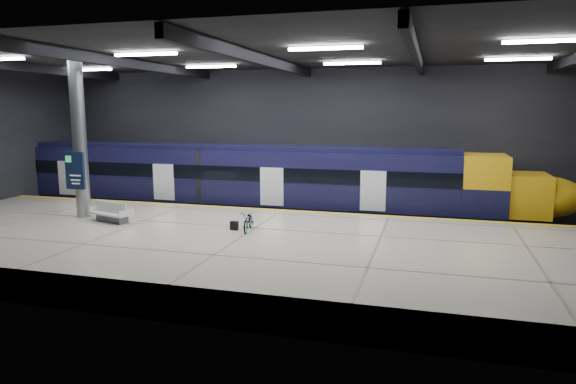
% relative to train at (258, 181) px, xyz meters
% --- Properties ---
extents(ground, '(30.00, 30.00, 0.00)m').
position_rel_train_xyz_m(ground, '(2.11, -5.50, -2.06)').
color(ground, black).
rests_on(ground, ground).
extents(room_shell, '(30.10, 16.10, 8.05)m').
position_rel_train_xyz_m(room_shell, '(2.10, -5.49, 3.66)').
color(room_shell, black).
rests_on(room_shell, ground).
extents(platform, '(30.00, 11.00, 1.10)m').
position_rel_train_xyz_m(platform, '(2.11, -8.00, -1.51)').
color(platform, beige).
rests_on(platform, ground).
extents(safety_strip, '(30.00, 0.40, 0.01)m').
position_rel_train_xyz_m(safety_strip, '(2.11, -2.75, -0.95)').
color(safety_strip, gold).
rests_on(safety_strip, platform).
extents(rails, '(30.00, 1.52, 0.16)m').
position_rel_train_xyz_m(rails, '(2.11, 0.00, -1.98)').
color(rails, gray).
rests_on(rails, ground).
extents(train, '(29.40, 2.84, 3.79)m').
position_rel_train_xyz_m(train, '(0.00, 0.00, 0.00)').
color(train, black).
rests_on(train, ground).
extents(bench, '(2.07, 1.32, 0.85)m').
position_rel_train_xyz_m(bench, '(-4.09, -7.07, -0.66)').
color(bench, '#595B60').
rests_on(bench, platform).
extents(bicycle, '(0.77, 1.59, 0.80)m').
position_rel_train_xyz_m(bicycle, '(2.04, -7.05, -0.56)').
color(bicycle, '#99999E').
rests_on(bicycle, platform).
extents(pannier_bag, '(0.32, 0.22, 0.35)m').
position_rel_train_xyz_m(pannier_bag, '(1.44, -7.05, -0.78)').
color(pannier_bag, black).
rests_on(pannier_bag, platform).
extents(info_column, '(0.90, 0.78, 6.90)m').
position_rel_train_xyz_m(info_column, '(-5.89, -6.52, 2.40)').
color(info_column, '#9EA0A5').
rests_on(info_column, platform).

